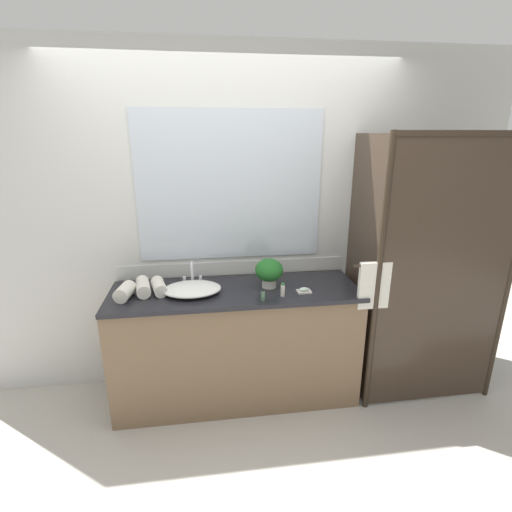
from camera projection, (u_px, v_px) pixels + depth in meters
name	position (u px, v px, depth m)	size (l,w,h in m)	color
ground_plane	(237.00, 394.00, 3.04)	(8.00, 8.00, 0.00)	#B7B2A8
wall_back_with_mirror	(231.00, 224.00, 2.96)	(4.40, 0.06, 2.60)	silver
vanity_cabinet	(236.00, 344.00, 2.91)	(1.80, 0.58, 0.90)	brown
shower_enclosure	(416.00, 274.00, 2.72)	(1.20, 0.59, 2.00)	#2D2319
sink_basin	(192.00, 289.00, 2.70)	(0.41, 0.32, 0.06)	white
faucet	(192.00, 277.00, 2.85)	(0.17, 0.12, 0.18)	silver
potted_plant	(269.00, 271.00, 2.78)	(0.20, 0.20, 0.21)	beige
soap_dish	(304.00, 290.00, 2.72)	(0.10, 0.07, 0.04)	silver
amenity_bottle_body_wash	(263.00, 295.00, 2.57)	(0.03, 0.03, 0.09)	#4C7056
amenity_bottle_shampoo	(283.00, 290.00, 2.64)	(0.03, 0.03, 0.10)	silver
rolled_towel_near_edge	(125.00, 292.00, 2.60)	(0.10, 0.10, 0.18)	silver
rolled_towel_middle	(143.00, 287.00, 2.69)	(0.10, 0.10, 0.23)	silver
rolled_towel_far_edge	(159.00, 287.00, 2.71)	(0.09, 0.09, 0.22)	silver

